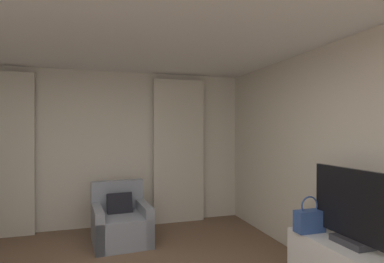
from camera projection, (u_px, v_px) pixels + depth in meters
wall_window at (97, 149)px, 5.27m from camera, size 5.12×0.06×2.60m
wall_right at (367, 162)px, 3.12m from camera, size 0.06×6.12×2.60m
curtain_left_panel at (2, 154)px, 4.74m from camera, size 0.90×0.06×2.50m
curtain_right_panel at (179, 151)px, 5.55m from camera, size 0.90×0.06×2.50m
armchair at (121, 223)px, 4.56m from camera, size 0.84×0.90×0.84m
tv_flatscreen at (352, 210)px, 2.87m from camera, size 0.20×0.91×0.69m
handbag_primary at (309, 220)px, 3.24m from camera, size 0.30×0.14×0.37m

